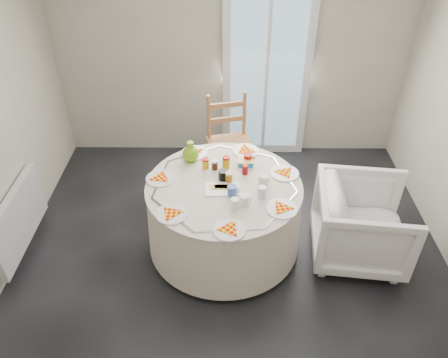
{
  "coord_description": "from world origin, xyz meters",
  "views": [
    {
      "loc": [
        -0.05,
        -2.73,
        3.07
      ],
      "look_at": [
        -0.07,
        0.27,
        0.8
      ],
      "focal_mm": 35.0,
      "sensor_mm": 36.0,
      "label": 1
    }
  ],
  "objects_px": {
    "wooden_chair": "(230,148)",
    "green_pitcher": "(190,148)",
    "radiator": "(19,220)",
    "armchair": "(362,223)",
    "table": "(224,216)"
  },
  "relations": [
    {
      "from": "radiator",
      "to": "table",
      "type": "bearing_deg",
      "value": 2.23
    },
    {
      "from": "radiator",
      "to": "table",
      "type": "height_order",
      "value": "table"
    },
    {
      "from": "radiator",
      "to": "green_pitcher",
      "type": "xyz_separation_m",
      "value": [
        1.56,
        0.45,
        0.49
      ]
    },
    {
      "from": "armchair",
      "to": "green_pitcher",
      "type": "xyz_separation_m",
      "value": [
        -1.56,
        0.47,
        0.48
      ]
    },
    {
      "from": "wooden_chair",
      "to": "table",
      "type": "bearing_deg",
      "value": -106.37
    },
    {
      "from": "wooden_chair",
      "to": "radiator",
      "type": "bearing_deg",
      "value": -163.75
    },
    {
      "from": "radiator",
      "to": "green_pitcher",
      "type": "height_order",
      "value": "green_pitcher"
    },
    {
      "from": "table",
      "to": "armchair",
      "type": "relative_size",
      "value": 1.7
    },
    {
      "from": "radiator",
      "to": "wooden_chair",
      "type": "height_order",
      "value": "wooden_chair"
    },
    {
      "from": "radiator",
      "to": "armchair",
      "type": "height_order",
      "value": "armchair"
    },
    {
      "from": "radiator",
      "to": "table",
      "type": "distance_m",
      "value": 1.87
    },
    {
      "from": "wooden_chair",
      "to": "green_pitcher",
      "type": "bearing_deg",
      "value": -133.52
    },
    {
      "from": "armchair",
      "to": "green_pitcher",
      "type": "relative_size",
      "value": 4.17
    },
    {
      "from": "armchair",
      "to": "table",
      "type": "bearing_deg",
      "value": 92.26
    },
    {
      "from": "green_pitcher",
      "to": "radiator",
      "type": "bearing_deg",
      "value": -142.37
    }
  ]
}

